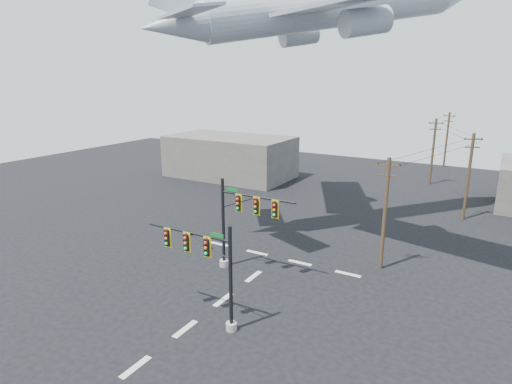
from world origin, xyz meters
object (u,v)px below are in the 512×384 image
Objects in this scene: signal_mast_far at (239,221)px; utility_pole_a at (385,212)px; utility_pole_c at (433,150)px; utility_pole_d at (447,139)px; utility_pole_b at (469,175)px; signal_mast_near at (209,268)px; airliner at (331,7)px.

signal_mast_far is 0.81× the size of utility_pole_a.
utility_pole_d is at bearing 75.47° from utility_pole_c.
utility_pole_a is 44.45m from utility_pole_d.
signal_mast_far is 11.03m from utility_pole_a.
utility_pole_b is 15.41m from utility_pole_c.
signal_mast_near is at bearing -71.72° from signal_mast_far.
signal_mast_far is 0.79× the size of utility_pole_d.
airliner reaches higher than utility_pole_a.
utility_pole_a is at bearing -102.02° from utility_pole_c.
utility_pole_c is (-5.55, 14.38, 0.01)m from utility_pole_b.
utility_pole_b is at bearing 70.27° from utility_pole_a.
signal_mast_near is 14.76m from utility_pole_a.
signal_mast_far is at bearing -116.70° from utility_pole_c.
utility_pole_a is (6.96, 12.99, 0.91)m from signal_mast_near.
signal_mast_near is 0.23× the size of airliner.
utility_pole_a is at bearing 32.42° from signal_mast_far.
signal_mast_near is 31.49m from utility_pole_b.
signal_mast_far is 0.25× the size of airliner.
utility_pole_d is at bearing 86.70° from utility_pole_a.
airliner is at bearing -79.55° from utility_pole_d.
signal_mast_near is at bearing -111.73° from utility_pole_c.
signal_mast_near is 7.47m from signal_mast_far.
utility_pole_a is 0.31× the size of airliner.
utility_pole_c is at bearing 77.46° from signal_mast_far.
utility_pole_b is at bearing -59.65° from utility_pole_d.
signal_mast_near is 0.74× the size of utility_pole_a.
utility_pole_d reaches higher than signal_mast_near.
airliner reaches higher than utility_pole_b.
signal_mast_far is 26.15m from utility_pole_b.
utility_pole_b reaches higher than utility_pole_d.
utility_pole_b is 1.00× the size of utility_pole_c.
utility_pole_c reaches higher than signal_mast_near.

